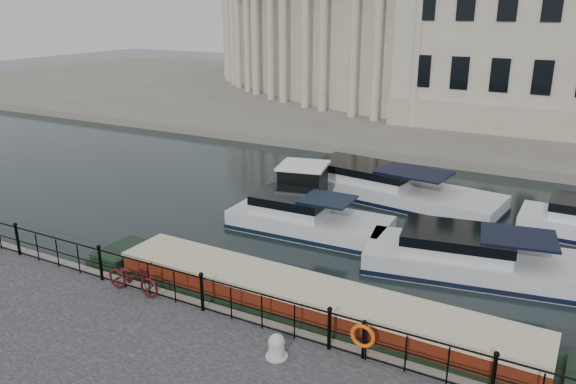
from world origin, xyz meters
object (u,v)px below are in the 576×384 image
object	(u,v)px
narrowboat	(310,313)
harbour_hut	(303,189)
mooring_bollard	(277,346)
life_ring_post	(363,336)
bicycle	(133,278)

from	to	relation	value
narrowboat	harbour_hut	xyz separation A→B (m)	(-4.71, 8.75, 0.59)
mooring_bollard	harbour_hut	bearing A→B (deg)	113.97
mooring_bollard	narrowboat	size ratio (longest dim) A/B	0.04
mooring_bollard	life_ring_post	world-z (taller)	life_ring_post
mooring_bollard	narrowboat	distance (m)	2.64
bicycle	life_ring_post	size ratio (longest dim) A/B	1.83
narrowboat	harbour_hut	size ratio (longest dim) A/B	4.90
bicycle	mooring_bollard	bearing A→B (deg)	-98.58
mooring_bollard	narrowboat	xyz separation A→B (m)	(-0.33, 2.58, -0.49)
bicycle	narrowboat	size ratio (longest dim) A/B	0.12
life_ring_post	harbour_hut	size ratio (longest dim) A/B	0.32
mooring_bollard	life_ring_post	size ratio (longest dim) A/B	0.61
bicycle	life_ring_post	distance (m)	7.42
life_ring_post	harbour_hut	xyz separation A→B (m)	(-6.96, 10.42, -0.26)
narrowboat	mooring_bollard	bearing A→B (deg)	-81.88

